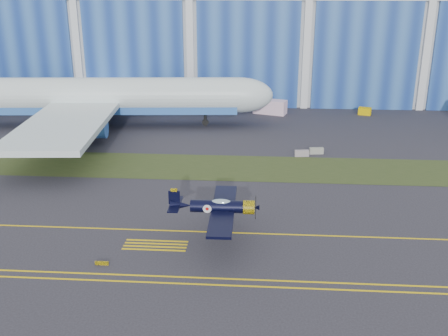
# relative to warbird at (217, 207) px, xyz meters

# --- Properties ---
(ground) EXTENTS (260.00, 260.00, 0.00)m
(ground) POSITION_rel_warbird_xyz_m (12.22, 6.74, -3.58)
(ground) COLOR #312F38
(ground) RESTS_ON ground
(grass_median) EXTENTS (260.00, 10.00, 0.02)m
(grass_median) POSITION_rel_warbird_xyz_m (12.22, 20.74, -3.56)
(grass_median) COLOR #475128
(grass_median) RESTS_ON ground
(hangar) EXTENTS (220.00, 45.70, 30.00)m
(hangar) POSITION_rel_warbird_xyz_m (12.22, 78.53, 11.37)
(hangar) COLOR silver
(hangar) RESTS_ON ground
(taxiway_centreline) EXTENTS (200.00, 0.20, 0.02)m
(taxiway_centreline) POSITION_rel_warbird_xyz_m (12.22, 1.74, -3.57)
(taxiway_centreline) COLOR yellow
(taxiway_centreline) RESTS_ON ground
(edge_line_near) EXTENTS (80.00, 0.20, 0.02)m
(edge_line_near) POSITION_rel_warbird_xyz_m (12.22, -7.76, -3.57)
(edge_line_near) COLOR yellow
(edge_line_near) RESTS_ON ground
(edge_line_far) EXTENTS (80.00, 0.20, 0.02)m
(edge_line_far) POSITION_rel_warbird_xyz_m (12.22, -6.76, -3.57)
(edge_line_far) COLOR yellow
(edge_line_far) RESTS_ON ground
(hold_short_ladder) EXTENTS (6.00, 2.40, 0.02)m
(hold_short_ladder) POSITION_rel_warbird_xyz_m (-5.78, -1.36, -3.57)
(hold_short_ladder) COLOR yellow
(hold_short_ladder) RESTS_ON ground
(guard_board_left) EXTENTS (1.20, 0.15, 0.35)m
(guard_board_left) POSITION_rel_warbird_xyz_m (-9.78, -5.26, -3.41)
(guard_board_left) COLOR yellow
(guard_board_left) RESTS_ON ground
(warbird) EXTENTS (9.65, 11.61, 3.42)m
(warbird) POSITION_rel_warbird_xyz_m (0.00, 0.00, 0.00)
(warbird) COLOR black
(warbird) RESTS_ON ground
(jetliner) EXTENTS (71.32, 61.98, 23.38)m
(jetliner) POSITION_rel_warbird_xyz_m (-24.02, 40.30, 8.10)
(jetliner) COLOR white
(jetliner) RESTS_ON ground
(shipping_container) EXTENTS (6.45, 4.20, 2.60)m
(shipping_container) POSITION_rel_warbird_xyz_m (5.62, 50.96, -2.28)
(shipping_container) COLOR #F8CAE3
(shipping_container) RESTS_ON ground
(tug) EXTENTS (2.59, 2.03, 1.32)m
(tug) POSITION_rel_warbird_xyz_m (23.12, 51.38, -2.92)
(tug) COLOR #E2B800
(tug) RESTS_ON ground
(barrier_a) EXTENTS (2.06, 0.85, 0.90)m
(barrier_a) POSITION_rel_warbird_xyz_m (9.83, 26.18, -3.13)
(barrier_a) COLOR gray
(barrier_a) RESTS_ON ground
(barrier_b) EXTENTS (2.06, 0.84, 0.90)m
(barrier_b) POSITION_rel_warbird_xyz_m (12.01, 27.46, -3.13)
(barrier_b) COLOR gray
(barrier_b) RESTS_ON ground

